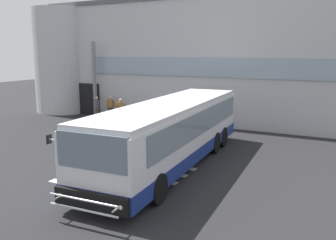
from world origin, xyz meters
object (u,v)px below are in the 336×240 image
passenger_near_column (97,107)px  passenger_at_curb_edge (121,109)px  entry_support_column (95,80)px  bus_main_foreground (172,134)px  safety_bollard_yellow (193,126)px  passenger_by_doorway (111,106)px

passenger_near_column → passenger_at_curb_edge: 2.17m
entry_support_column → bus_main_foreground: (10.09, -7.64, -1.41)m
bus_main_foreground → passenger_at_curb_edge: bus_main_foreground is taller
bus_main_foreground → safety_bollard_yellow: (-1.47, 5.84, -0.89)m
safety_bollard_yellow → passenger_by_doorway: bearing=167.3°
entry_support_column → safety_bollard_yellow: 9.10m
entry_support_column → safety_bollard_yellow: entry_support_column is taller
entry_support_column → passenger_near_column: entry_support_column is taller
entry_support_column → passenger_at_curb_edge: 3.60m
entry_support_column → safety_bollard_yellow: size_ratio=6.10×
passenger_near_column → passenger_by_doorway: size_ratio=1.00×
passenger_at_curb_edge → passenger_near_column: bearing=175.8°
bus_main_foreground → passenger_at_curb_edge: 9.73m
bus_main_foreground → passenger_by_doorway: bearing=139.1°
bus_main_foreground → passenger_at_curb_edge: (-7.13, 6.62, -0.37)m
passenger_near_column → safety_bollard_yellow: passenger_near_column is taller
bus_main_foreground → passenger_near_column: (-9.29, 6.78, -0.41)m
passenger_near_column → passenger_at_curb_edge: same height
bus_main_foreground → passenger_by_doorway: size_ratio=7.15×
passenger_at_curb_edge → safety_bollard_yellow: 5.73m
bus_main_foreground → passenger_near_column: bearing=143.9°
passenger_near_column → passenger_at_curb_edge: (2.16, -0.16, 0.03)m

